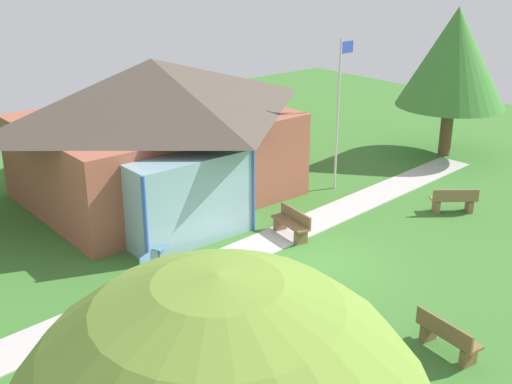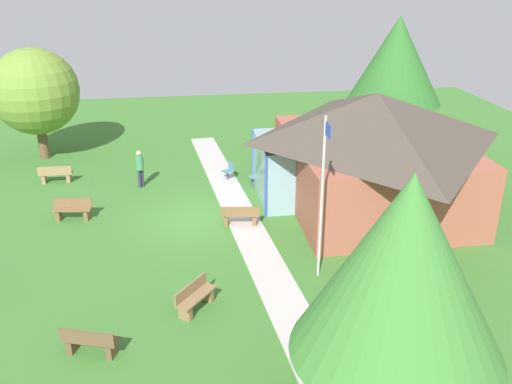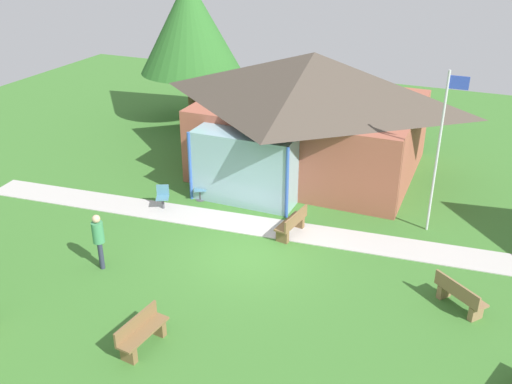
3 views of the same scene
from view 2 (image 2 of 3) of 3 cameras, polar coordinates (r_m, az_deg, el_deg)
name	(u,v)px [view 2 (image 2 of 3)]	position (r m, az deg, el deg)	size (l,w,h in m)	color
ground_plane	(198,220)	(22.16, -5.97, -2.84)	(44.00, 44.00, 0.00)	#3D752D
pavilion	(369,148)	(23.01, 11.63, 4.46)	(9.29, 8.41, 4.77)	#A35642
footpath	(242,216)	(22.27, -1.49, -2.54)	(21.76, 1.30, 0.03)	#BCB7B2
flagpole	(322,192)	(17.09, 6.87, 0.00)	(0.64, 0.08, 5.37)	silver
bench_lawn_far_right	(90,342)	(15.46, -16.75, -14.61)	(0.90, 1.56, 0.84)	brown
bench_front_left	(56,175)	(27.16, -19.98, 1.71)	(0.44, 1.50, 0.84)	#9E7A51
bench_front_center	(72,210)	(23.11, -18.42, -1.76)	(0.61, 1.54, 0.84)	brown
bench_rear_near_path	(240,216)	(21.43, -1.64, -2.47)	(0.65, 1.55, 0.84)	brown
bench_mid_right	(195,297)	(16.61, -6.32, -10.76)	(1.45, 1.27, 0.84)	olive
patio_chair_porch_left	(256,177)	(25.21, 0.00, 1.57)	(0.58, 0.58, 0.86)	teal
patio_chair_west	(229,171)	(25.91, -2.85, 2.14)	(0.59, 0.59, 0.86)	teal
visitor_strolling_lawn	(140,166)	(25.37, -11.90, 2.66)	(0.34, 0.34, 1.74)	#2D3347
tree_east_hedge	(404,269)	(11.13, 15.02, -7.66)	(4.37, 4.37, 6.04)	brown
tree_behind_pavilion_left	(396,60)	(30.57, 14.30, 13.03)	(4.98, 4.98, 6.98)	brown
tree_lawn_corner	(35,92)	(30.11, -21.83, 9.60)	(4.32, 4.32, 5.66)	brown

